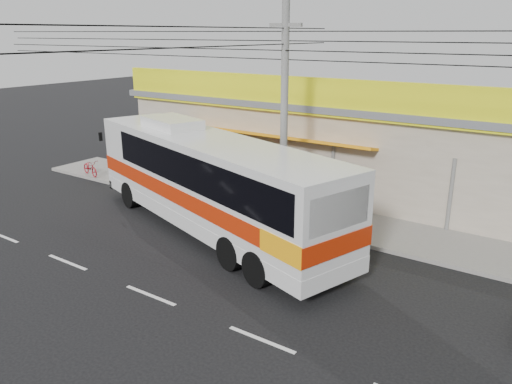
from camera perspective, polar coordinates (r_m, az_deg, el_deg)
ground at (r=17.14m, az=-5.91°, el=-8.28°), size 120.00×120.00×0.00m
sidewalk at (r=21.65m, az=4.35°, el=-2.35°), size 30.00×3.20×0.15m
lane_markings at (r=15.55m, az=-11.96°, el=-11.50°), size 50.00×0.12×0.01m
storefront_building at (r=25.82m, az=10.68°, el=5.84°), size 22.60×9.20×5.70m
coach_bus at (r=18.91m, az=-4.96°, el=1.49°), size 13.68×6.86×4.15m
motorbike_red at (r=28.27m, az=-18.42°, el=2.66°), size 1.71×0.96×0.85m
motorbike_dark at (r=28.96m, az=-13.00°, el=3.57°), size 1.60×0.52×0.95m
utility_pole at (r=18.53m, az=3.38°, el=16.52°), size 34.00×14.00×8.62m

